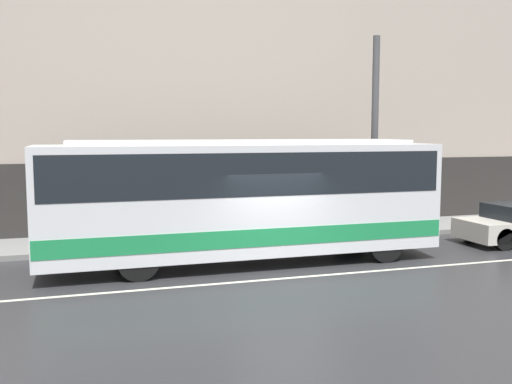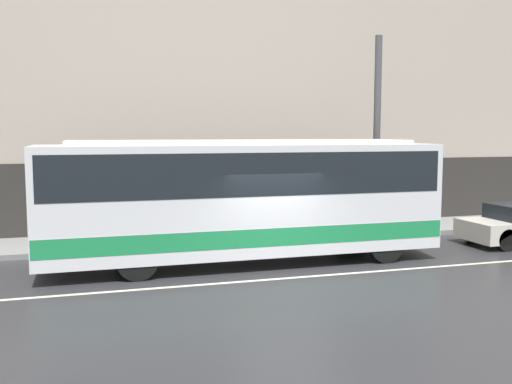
{
  "view_description": "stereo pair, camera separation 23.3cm",
  "coord_description": "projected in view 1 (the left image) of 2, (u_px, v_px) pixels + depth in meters",
  "views": [
    {
      "loc": [
        -4.73,
        -12.7,
        3.52
      ],
      "look_at": [
        -0.14,
        1.94,
        1.92
      ],
      "focal_mm": 40.0,
      "sensor_mm": 36.0,
      "label": 1
    },
    {
      "loc": [
        -4.51,
        -12.77,
        3.52
      ],
      "look_at": [
        -0.14,
        1.94,
        1.92
      ],
      "focal_mm": 40.0,
      "sensor_mm": 36.0,
      "label": 2
    }
  ],
  "objects": [
    {
      "name": "ground_plane",
      "position": [
        285.0,
        278.0,
        13.83
      ],
      "size": [
        60.0,
        60.0,
        0.0
      ],
      "primitive_type": "plane",
      "color": "#2D2D30"
    },
    {
      "name": "sidewalk",
      "position": [
        229.0,
        237.0,
        18.94
      ],
      "size": [
        60.0,
        2.79,
        0.16
      ],
      "color": "gray",
      "rests_on": "ground_plane"
    },
    {
      "name": "building_facade",
      "position": [
        217.0,
        93.0,
        19.9
      ],
      "size": [
        60.0,
        0.35,
        10.15
      ],
      "color": "#B7A899",
      "rests_on": "ground_plane"
    },
    {
      "name": "lane_stripe",
      "position": [
        285.0,
        278.0,
        13.83
      ],
      "size": [
        54.0,
        0.14,
        0.01
      ],
      "color": "beige",
      "rests_on": "ground_plane"
    },
    {
      "name": "transit_bus",
      "position": [
        243.0,
        194.0,
        15.32
      ],
      "size": [
        10.66,
        2.52,
        3.33
      ],
      "color": "white",
      "rests_on": "ground_plane"
    },
    {
      "name": "utility_pole_near",
      "position": [
        375.0,
        135.0,
        19.33
      ],
      "size": [
        0.24,
        0.24,
        6.59
      ],
      "color": "#4C4C4F",
      "rests_on": "sidewalk"
    }
  ]
}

